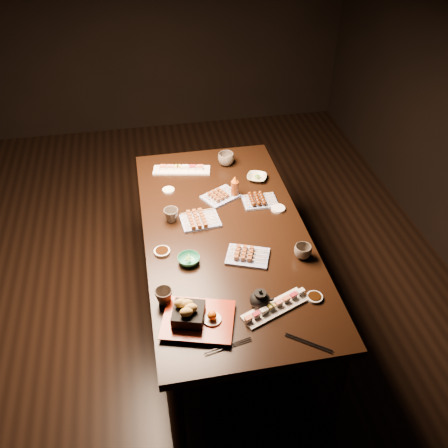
{
  "coord_description": "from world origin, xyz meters",
  "views": [
    {
      "loc": [
        -0.1,
        -2.35,
        2.53
      ],
      "look_at": [
        0.31,
        -0.21,
        0.77
      ],
      "focal_mm": 40.0,
      "sensor_mm": 36.0,
      "label": 1
    }
  ],
  "objects_px": {
    "dining_table": "(226,280)",
    "edamame_bowl_cream": "(257,178)",
    "teacup_near_left": "(164,297)",
    "yakitori_plate_center": "(200,218)",
    "sushi_platter_near": "(275,306)",
    "teacup_far_left": "(171,215)",
    "sushi_platter_far": "(182,168)",
    "yakitori_plate_left": "(221,194)",
    "yakitori_plate_right": "(248,253)",
    "teacup_mid_right": "(303,252)",
    "tempura_tray": "(198,314)",
    "condiment_bottle": "(235,186)",
    "edamame_bowl_green": "(189,260)",
    "teapot": "(260,298)",
    "teacup_far_right": "(226,159)"
  },
  "relations": [
    {
      "from": "dining_table",
      "to": "edamame_bowl_cream",
      "type": "bearing_deg",
      "value": 66.07
    },
    {
      "from": "yakitori_plate_right",
      "to": "teacup_near_left",
      "type": "xyz_separation_m",
      "value": [
        -0.46,
        -0.23,
        0.01
      ]
    },
    {
      "from": "edamame_bowl_green",
      "to": "teapot",
      "type": "distance_m",
      "value": 0.46
    },
    {
      "from": "yakitori_plate_right",
      "to": "teacup_mid_right",
      "type": "height_order",
      "value": "teacup_mid_right"
    },
    {
      "from": "teacup_near_left",
      "to": "yakitori_plate_center",
      "type": "bearing_deg",
      "value": 65.68
    },
    {
      "from": "edamame_bowl_green",
      "to": "teacup_mid_right",
      "type": "xyz_separation_m",
      "value": [
        0.59,
        -0.07,
        0.02
      ]
    },
    {
      "from": "sushi_platter_far",
      "to": "teacup_far_right",
      "type": "distance_m",
      "value": 0.3
    },
    {
      "from": "yakitori_plate_right",
      "to": "edamame_bowl_cream",
      "type": "distance_m",
      "value": 0.74
    },
    {
      "from": "sushi_platter_far",
      "to": "yakitori_plate_center",
      "type": "distance_m",
      "value": 0.55
    },
    {
      "from": "teacup_far_right",
      "to": "condiment_bottle",
      "type": "relative_size",
      "value": 0.75
    },
    {
      "from": "sushi_platter_far",
      "to": "edamame_bowl_green",
      "type": "height_order",
      "value": "sushi_platter_far"
    },
    {
      "from": "sushi_platter_near",
      "to": "teacup_far_left",
      "type": "distance_m",
      "value": 0.85
    },
    {
      "from": "yakitori_plate_center",
      "to": "teacup_far_right",
      "type": "distance_m",
      "value": 0.63
    },
    {
      "from": "condiment_bottle",
      "to": "teapot",
      "type": "bearing_deg",
      "value": -94.01
    },
    {
      "from": "teacup_mid_right",
      "to": "teacup_far_right",
      "type": "relative_size",
      "value": 0.86
    },
    {
      "from": "edamame_bowl_cream",
      "to": "teacup_mid_right",
      "type": "relative_size",
      "value": 1.34
    },
    {
      "from": "sushi_platter_far",
      "to": "yakitori_plate_center",
      "type": "xyz_separation_m",
      "value": [
        0.04,
        -0.55,
        0.01
      ]
    },
    {
      "from": "yakitori_plate_left",
      "to": "teacup_far_right",
      "type": "distance_m",
      "value": 0.38
    },
    {
      "from": "teacup_near_left",
      "to": "teacup_far_right",
      "type": "distance_m",
      "value": 1.26
    },
    {
      "from": "condiment_bottle",
      "to": "teacup_mid_right",
      "type": "bearing_deg",
      "value": -68.29
    },
    {
      "from": "sushi_platter_near",
      "to": "teacup_far_left",
      "type": "height_order",
      "value": "teacup_far_left"
    },
    {
      "from": "yakitori_plate_left",
      "to": "yakitori_plate_right",
      "type": "bearing_deg",
      "value": -114.65
    },
    {
      "from": "teacup_far_left",
      "to": "teacup_far_right",
      "type": "distance_m",
      "value": 0.68
    },
    {
      "from": "tempura_tray",
      "to": "teacup_far_right",
      "type": "distance_m",
      "value": 1.35
    },
    {
      "from": "yakitori_plate_left",
      "to": "condiment_bottle",
      "type": "bearing_deg",
      "value": -30.95
    },
    {
      "from": "edamame_bowl_green",
      "to": "teacup_near_left",
      "type": "height_order",
      "value": "teacup_near_left"
    },
    {
      "from": "sushi_platter_far",
      "to": "yakitori_plate_left",
      "type": "bearing_deg",
      "value": 131.31
    },
    {
      "from": "yakitori_plate_center",
      "to": "tempura_tray",
      "type": "relative_size",
      "value": 0.68
    },
    {
      "from": "sushi_platter_far",
      "to": "yakitori_plate_left",
      "type": "relative_size",
      "value": 1.77
    },
    {
      "from": "teacup_mid_right",
      "to": "teacup_far_left",
      "type": "relative_size",
      "value": 1.09
    },
    {
      "from": "yakitori_plate_left",
      "to": "tempura_tray",
      "type": "distance_m",
      "value": 0.98
    },
    {
      "from": "sushi_platter_far",
      "to": "edamame_bowl_cream",
      "type": "height_order",
      "value": "sushi_platter_far"
    },
    {
      "from": "sushi_platter_far",
      "to": "yakitori_plate_center",
      "type": "height_order",
      "value": "yakitori_plate_center"
    },
    {
      "from": "yakitori_plate_right",
      "to": "edamame_bowl_green",
      "type": "distance_m",
      "value": 0.31
    },
    {
      "from": "sushi_platter_near",
      "to": "condiment_bottle",
      "type": "bearing_deg",
      "value": 67.82
    },
    {
      "from": "dining_table",
      "to": "sushi_platter_far",
      "type": "bearing_deg",
      "value": 111.37
    },
    {
      "from": "sushi_platter_near",
      "to": "teapot",
      "type": "height_order",
      "value": "teapot"
    },
    {
      "from": "dining_table",
      "to": "sushi_platter_far",
      "type": "height_order",
      "value": "sushi_platter_far"
    },
    {
      "from": "edamame_bowl_green",
      "to": "condiment_bottle",
      "type": "relative_size",
      "value": 0.82
    },
    {
      "from": "yakitori_plate_left",
      "to": "tempura_tray",
      "type": "xyz_separation_m",
      "value": [
        -0.28,
        -0.94,
        0.03
      ]
    },
    {
      "from": "dining_table",
      "to": "yakitori_plate_center",
      "type": "distance_m",
      "value": 0.44
    },
    {
      "from": "teacup_near_left",
      "to": "condiment_bottle",
      "type": "distance_m",
      "value": 0.93
    },
    {
      "from": "dining_table",
      "to": "tempura_tray",
      "type": "relative_size",
      "value": 5.62
    },
    {
      "from": "yakitori_plate_left",
      "to": "teacup_far_left",
      "type": "xyz_separation_m",
      "value": [
        -0.32,
        -0.17,
        0.01
      ]
    },
    {
      "from": "dining_table",
      "to": "condiment_bottle",
      "type": "relative_size",
      "value": 12.7
    },
    {
      "from": "dining_table",
      "to": "condiment_bottle",
      "type": "xyz_separation_m",
      "value": [
        0.12,
        0.33,
        0.45
      ]
    },
    {
      "from": "yakitori_plate_right",
      "to": "teapot",
      "type": "height_order",
      "value": "teapot"
    },
    {
      "from": "sushi_platter_far",
      "to": "teacup_mid_right",
      "type": "relative_size",
      "value": 4.02
    },
    {
      "from": "sushi_platter_near",
      "to": "teacup_near_left",
      "type": "height_order",
      "value": "teacup_near_left"
    },
    {
      "from": "dining_table",
      "to": "sushi_platter_far",
      "type": "relative_size",
      "value": 4.89
    }
  ]
}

